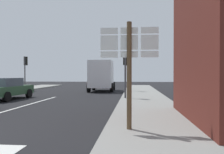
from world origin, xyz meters
name	(u,v)px	position (x,y,z in m)	size (l,w,h in m)	color
ground_plane	(45,100)	(0.00, 10.00, 0.00)	(80.00, 80.00, 0.00)	black
sidewalk_right	(147,104)	(6.62, 8.00, 0.07)	(3.16, 44.00, 0.14)	gray
lane_centre_stripe	(15,108)	(0.00, 6.00, 0.01)	(0.16, 12.00, 0.01)	silver
sedan_far	(6,88)	(-2.69, 9.92, 0.76)	(2.18, 4.30, 1.47)	#2D5133
delivery_truck	(102,75)	(2.66, 18.47, 1.65)	(2.60, 5.06, 3.05)	silver
route_sign_post	(129,64)	(5.78, 1.47, 2.00)	(1.66, 0.14, 3.20)	brown
traffic_light_far_right	(128,65)	(5.34, 17.31, 2.57)	(0.30, 0.49, 3.47)	#47474C
traffic_light_far_left	(25,66)	(-5.34, 18.34, 2.64)	(0.30, 0.49, 3.57)	#47474C
traffic_light_near_right	(125,64)	(5.34, 10.57, 2.40)	(0.30, 0.49, 3.24)	#47474C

